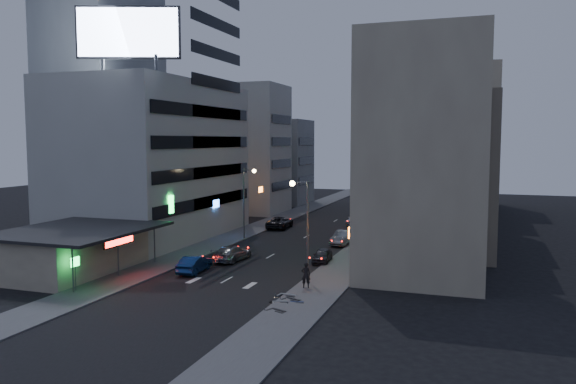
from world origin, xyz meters
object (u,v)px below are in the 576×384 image
at_px(scooter_black_a, 287,303).
at_px(scooter_silver_b, 297,287).
at_px(parked_car_right_near, 322,256).
at_px(scooter_blue, 304,295).
at_px(scooter_silver_a, 288,294).
at_px(parked_car_left, 280,222).
at_px(parked_car_right_mid, 343,238).
at_px(scooter_black_b, 302,292).
at_px(person, 306,275).
at_px(road_car_silver, 232,253).
at_px(parked_car_right_far, 356,220).
at_px(road_car_blue, 195,264).

relative_size(scooter_black_a, scooter_silver_b, 0.95).
height_order(parked_car_right_near, scooter_blue, parked_car_right_near).
distance_m(scooter_black_a, scooter_silver_a, 2.51).
xyz_separation_m(parked_car_right_near, scooter_silver_b, (1.44, -11.89, 0.10)).
bearing_deg(scooter_black_a, parked_car_right_near, 30.93).
distance_m(parked_car_left, scooter_blue, 33.79).
height_order(parked_car_right_mid, scooter_black_b, parked_car_right_mid).
bearing_deg(parked_car_right_mid, parked_car_left, 146.28).
relative_size(person, scooter_silver_b, 0.99).
xyz_separation_m(road_car_silver, scooter_silver_b, (9.73, -9.77, 0.00)).
distance_m(road_car_silver, person, 12.21).
height_order(parked_car_left, person, person).
distance_m(scooter_silver_a, scooter_silver_b, 1.51).
xyz_separation_m(parked_car_right_near, scooter_black_b, (2.12, -12.91, 0.08)).
bearing_deg(scooter_blue, scooter_silver_a, 90.31).
height_order(road_car_silver, scooter_blue, road_car_silver).
height_order(parked_car_left, scooter_silver_b, parked_car_left).
bearing_deg(scooter_black_b, person, 31.83).
bearing_deg(parked_car_right_mid, scooter_black_a, -79.10).
relative_size(parked_car_right_near, parked_car_right_mid, 0.82).
xyz_separation_m(parked_car_right_near, parked_car_right_mid, (-0.31, 9.40, 0.12)).
relative_size(parked_car_left, parked_car_right_far, 1.08).
height_order(parked_car_right_far, scooter_silver_b, parked_car_right_far).
height_order(parked_car_right_near, parked_car_right_mid, parked_car_right_mid).
relative_size(scooter_black_a, scooter_black_b, 0.99).
height_order(parked_car_right_far, scooter_silver_a, parked_car_right_far).
bearing_deg(scooter_blue, road_car_silver, 33.55).
relative_size(road_car_blue, scooter_silver_b, 2.21).
bearing_deg(parked_car_right_mid, parked_car_right_far, 102.35).
bearing_deg(parked_car_left, scooter_silver_a, 107.61).
height_order(parked_car_right_far, scooter_blue, parked_car_right_far).
height_order(parked_car_right_mid, parked_car_right_far, parked_car_right_mid).
height_order(parked_car_left, road_car_blue, parked_car_left).
distance_m(parked_car_right_mid, scooter_silver_b, 21.36).
xyz_separation_m(parked_car_right_mid, parked_car_left, (-10.44, 8.56, -0.00)).
distance_m(parked_car_right_near, parked_car_right_mid, 9.41).
distance_m(parked_car_right_near, parked_car_right_far, 24.06).
distance_m(parked_car_right_near, parked_car_left, 20.93).
relative_size(parked_car_right_mid, scooter_silver_a, 2.75).
xyz_separation_m(person, scooter_silver_a, (-0.10, -3.81, -0.48)).
relative_size(road_car_blue, scooter_silver_a, 2.66).
bearing_deg(parked_car_right_far, scooter_blue, -84.88).
relative_size(scooter_blue, scooter_silver_b, 0.81).
relative_size(road_car_silver, scooter_blue, 3.08).
distance_m(road_car_silver, scooter_black_a, 17.11).
xyz_separation_m(parked_car_left, parked_car_right_far, (8.72, 6.01, -0.03)).
bearing_deg(road_car_silver, parked_car_right_near, -161.36).
distance_m(parked_car_left, scooter_silver_b, 32.24).
relative_size(parked_car_left, scooter_silver_b, 2.71).
bearing_deg(scooter_black_a, road_car_blue, 77.50).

